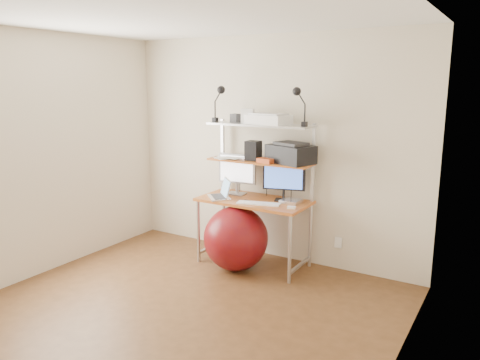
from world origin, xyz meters
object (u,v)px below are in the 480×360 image
Objects in this scene: laptop at (222,194)px; printer at (291,153)px; monitor_silver at (237,171)px; monitor_black at (284,180)px; exercise_ball at (236,238)px.

laptop is 0.72× the size of printer.
monitor_black is (0.58, 0.00, -0.04)m from monitor_silver.
monitor_silver is 1.09× the size of monitor_black.
exercise_ball is (-0.45, -0.37, -0.91)m from printer.
laptop is 0.88m from printer.
printer is (0.70, 0.26, 0.47)m from laptop.
laptop is 0.56× the size of exercise_ball.
monitor_silver is at bearing 123.18° from laptop.
monitor_black is 0.30m from printer.
monitor_black is 0.66× the size of exercise_ball.
monitor_silver is at bearing 164.08° from monitor_black.
laptop is at bearing -175.34° from monitor_black.
monitor_silver is 0.33m from laptop.
printer is at bearing 65.18° from laptop.
monitor_black is 0.70m from laptop.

